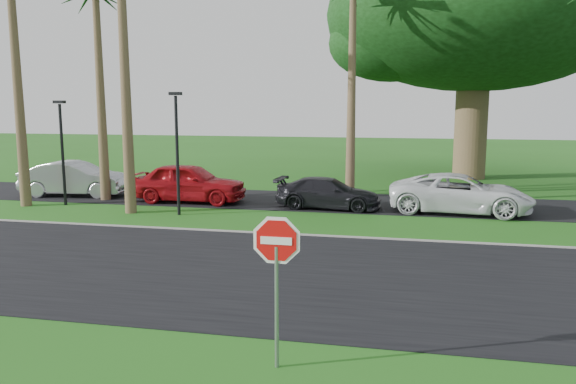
% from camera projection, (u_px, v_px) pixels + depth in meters
% --- Properties ---
extents(ground, '(120.00, 120.00, 0.00)m').
position_uv_depth(ground, '(286.00, 301.00, 12.06)').
color(ground, '#205816').
rests_on(ground, ground).
extents(road, '(120.00, 8.00, 0.02)m').
position_uv_depth(road, '(302.00, 274.00, 14.00)').
color(road, black).
rests_on(road, ground).
extents(parking_strip, '(120.00, 5.00, 0.02)m').
position_uv_depth(parking_strip, '(346.00, 202.00, 24.15)').
color(parking_strip, black).
rests_on(parking_strip, ground).
extents(curb, '(120.00, 0.12, 0.06)m').
position_uv_depth(curb, '(325.00, 236.00, 17.91)').
color(curb, gray).
rests_on(curb, ground).
extents(stop_sign_near, '(1.05, 0.07, 2.62)m').
position_uv_depth(stop_sign_near, '(277.00, 261.00, 8.79)').
color(stop_sign_near, gray).
rests_on(stop_sign_near, ground).
extents(canopy_tree, '(16.50, 16.50, 13.12)m').
position_uv_depth(canopy_tree, '(476.00, 16.00, 30.73)').
color(canopy_tree, brown).
rests_on(canopy_tree, ground).
extents(streetlight_left, '(0.45, 0.25, 4.34)m').
position_uv_depth(streetlight_left, '(62.00, 146.00, 23.19)').
color(streetlight_left, black).
rests_on(streetlight_left, ground).
extents(streetlight_right, '(0.45, 0.25, 4.64)m').
position_uv_depth(streetlight_right, '(177.00, 146.00, 21.09)').
color(streetlight_right, black).
rests_on(streetlight_right, ground).
extents(car_silver, '(4.95, 2.24, 1.58)m').
position_uv_depth(car_silver, '(75.00, 179.00, 25.73)').
color(car_silver, '#9EA1A4').
rests_on(car_silver, ground).
extents(car_red, '(4.93, 2.00, 1.68)m').
position_uv_depth(car_red, '(189.00, 183.00, 24.13)').
color(car_red, '#A30D14').
rests_on(car_red, ground).
extents(car_dark, '(4.33, 1.96, 1.23)m').
position_uv_depth(car_dark, '(328.00, 194.00, 22.67)').
color(car_dark, black).
rests_on(car_dark, ground).
extents(car_minivan, '(5.62, 2.98, 1.50)m').
position_uv_depth(car_minivan, '(461.00, 194.00, 21.75)').
color(car_minivan, white).
rests_on(car_minivan, ground).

